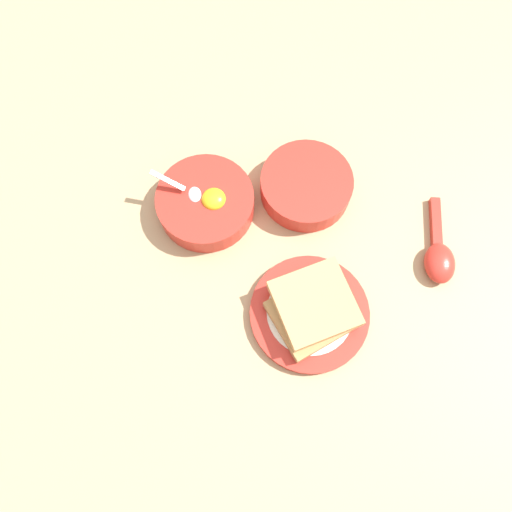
{
  "coord_description": "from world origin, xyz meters",
  "views": [
    {
      "loc": [
        -0.38,
        0.18,
        0.71
      ],
      "look_at": [
        -0.14,
        0.13,
        0.02
      ],
      "focal_mm": 35.0,
      "sensor_mm": 36.0,
      "label": 1
    }
  ],
  "objects_px": {
    "egg_bowl": "(206,203)",
    "toast_sandwich": "(313,309)",
    "soup_spoon": "(439,257)",
    "toast_plate": "(309,313)",
    "congee_bowl": "(306,185)"
  },
  "relations": [
    {
      "from": "toast_sandwich",
      "to": "soup_spoon",
      "type": "bearing_deg",
      "value": -77.58
    },
    {
      "from": "egg_bowl",
      "to": "toast_sandwich",
      "type": "bearing_deg",
      "value": -148.51
    },
    {
      "from": "toast_plate",
      "to": "egg_bowl",
      "type": "bearing_deg",
      "value": 31.03
    },
    {
      "from": "egg_bowl",
      "to": "toast_plate",
      "type": "height_order",
      "value": "egg_bowl"
    },
    {
      "from": "egg_bowl",
      "to": "toast_sandwich",
      "type": "xyz_separation_m",
      "value": [
        -0.2,
        -0.12,
        0.01
      ]
    },
    {
      "from": "toast_plate",
      "to": "toast_sandwich",
      "type": "distance_m",
      "value": 0.03
    },
    {
      "from": "soup_spoon",
      "to": "congee_bowl",
      "type": "relative_size",
      "value": 1.01
    },
    {
      "from": "toast_sandwich",
      "to": "soup_spoon",
      "type": "relative_size",
      "value": 0.91
    },
    {
      "from": "toast_plate",
      "to": "toast_sandwich",
      "type": "relative_size",
      "value": 1.32
    },
    {
      "from": "toast_plate",
      "to": "congee_bowl",
      "type": "height_order",
      "value": "congee_bowl"
    },
    {
      "from": "toast_plate",
      "to": "toast_sandwich",
      "type": "bearing_deg",
      "value": -101.16
    },
    {
      "from": "egg_bowl",
      "to": "toast_sandwich",
      "type": "distance_m",
      "value": 0.23
    },
    {
      "from": "soup_spoon",
      "to": "congee_bowl",
      "type": "distance_m",
      "value": 0.22
    },
    {
      "from": "egg_bowl",
      "to": "congee_bowl",
      "type": "xyz_separation_m",
      "value": [
        -0.0,
        -0.16,
        -0.0
      ]
    },
    {
      "from": "congee_bowl",
      "to": "toast_plate",
      "type": "bearing_deg",
      "value": 168.53
    }
  ]
}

